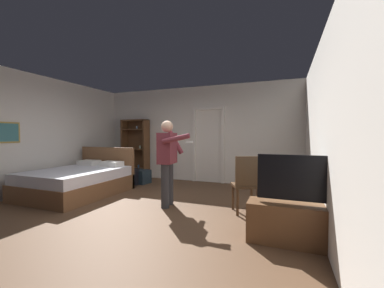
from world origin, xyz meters
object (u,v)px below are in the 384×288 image
at_px(bookshelf, 136,146).
at_px(laptop, 276,171).
at_px(wooden_chair, 246,182).
at_px(suitcase_dark, 129,176).
at_px(person_blue_shirt, 168,157).
at_px(suitcase_small, 139,176).
at_px(bed, 79,181).
at_px(bottle_on_table, 287,169).
at_px(tv_flatscreen, 298,219).
at_px(side_table, 277,189).

xyz_separation_m(bookshelf, laptop, (4.24, -2.24, -0.23)).
xyz_separation_m(wooden_chair, suitcase_dark, (-3.33, 1.27, -0.33)).
bearing_deg(person_blue_shirt, suitcase_dark, 143.98).
xyz_separation_m(bookshelf, suitcase_dark, (0.43, -0.95, -0.76)).
distance_m(person_blue_shirt, suitcase_dark, 2.44).
distance_m(bookshelf, suitcase_dark, 1.30).
bearing_deg(suitcase_small, bed, -101.15).
bearing_deg(laptop, suitcase_small, 157.04).
distance_m(bottle_on_table, wooden_chair, 0.69).
bearing_deg(suitcase_small, person_blue_shirt, -34.75).
height_order(bed, wooden_chair, bed).
bearing_deg(bottle_on_table, suitcase_dark, 161.50).
bearing_deg(suitcase_small, laptop, -14.67).
bearing_deg(suitcase_dark, bottle_on_table, -6.07).
relative_size(bottle_on_table, wooden_chair, 0.24).
bearing_deg(tv_flatscreen, bookshelf, 145.17).
height_order(side_table, suitcase_small, side_table).
xyz_separation_m(bed, person_blue_shirt, (2.30, -0.09, 0.62)).
distance_m(tv_flatscreen, suitcase_small, 4.66).
height_order(laptop, suitcase_small, laptop).
bearing_deg(suitcase_dark, laptop, -6.29).
distance_m(tv_flatscreen, person_blue_shirt, 2.43).
relative_size(wooden_chair, suitcase_dark, 1.99).
bearing_deg(side_table, laptop, -116.35).
xyz_separation_m(side_table, laptop, (-0.02, -0.04, 0.29)).
bearing_deg(person_blue_shirt, bookshelf, 134.95).
relative_size(bottle_on_table, suitcase_small, 0.40).
distance_m(bottle_on_table, person_blue_shirt, 2.08).
xyz_separation_m(bookshelf, person_blue_shirt, (2.32, -2.33, -0.06)).
xyz_separation_m(bookshelf, tv_flatscreen, (4.53, -3.15, -0.67)).
height_order(bed, bottle_on_table, bed).
height_order(tv_flatscreen, wooden_chair, tv_flatscreen).
bearing_deg(side_table, wooden_chair, -177.04).
distance_m(tv_flatscreen, suitcase_dark, 4.64).
bearing_deg(side_table, bed, -179.54).
xyz_separation_m(wooden_chair, person_blue_shirt, (-1.44, -0.10, 0.38)).
bearing_deg(suitcase_small, side_table, -14.00).
height_order(bookshelf, side_table, bookshelf).
relative_size(bottle_on_table, person_blue_shirt, 0.15).
relative_size(bookshelf, suitcase_small, 3.01).
distance_m(wooden_chair, suitcase_small, 3.56).
bearing_deg(bookshelf, wooden_chair, -30.62).
xyz_separation_m(bookshelf, bottle_on_table, (4.40, -2.28, -0.18)).
bearing_deg(side_table, bottle_on_table, -29.74).
height_order(bed, laptop, bed).
xyz_separation_m(wooden_chair, suitcase_small, (-3.19, 1.54, -0.36)).
height_order(tv_flatscreen, suitcase_dark, tv_flatscreen).
bearing_deg(laptop, wooden_chair, 178.00).
xyz_separation_m(laptop, wooden_chair, (-0.48, 0.02, -0.21)).
distance_m(bookshelf, side_table, 4.82).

